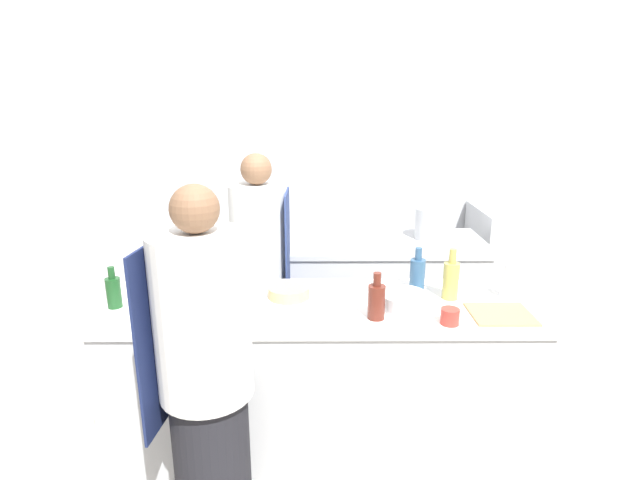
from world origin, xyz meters
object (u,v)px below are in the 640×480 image
at_px(cup, 450,316).
at_px(chef_at_prep_near, 206,379).
at_px(chef_at_stove, 260,275).
at_px(stockpot, 433,224).
at_px(oven_range, 525,266).
at_px(bottle_vinegar, 204,268).
at_px(bottle_olive_oil, 417,273).
at_px(bowl_ceramic_blue, 213,303).
at_px(bottle_cooking_oil, 506,284).
at_px(bowl_mixing_large, 403,300).
at_px(bowl_prep_small, 289,292).
at_px(bottle_wine, 376,301).
at_px(bottle_sauce, 451,279).
at_px(bottle_water, 114,291).

bearing_deg(cup, chef_at_prep_near, -162.97).
height_order(chef_at_stove, stockpot, chef_at_stove).
bearing_deg(oven_range, bottle_vinegar, -149.60).
bearing_deg(bottle_olive_oil, oven_range, 50.05).
bearing_deg(stockpot, bottle_vinegar, -147.25).
bearing_deg(bottle_vinegar, bowl_ceramic_blue, -71.44).
height_order(oven_range, stockpot, stockpot).
distance_m(bottle_olive_oil, cup, 0.46).
relative_size(bottle_cooking_oil, bowl_mixing_large, 0.73).
distance_m(bottle_olive_oil, bowl_prep_small, 0.74).
bearing_deg(bowl_ceramic_blue, bottle_wine, -7.46).
bearing_deg(bottle_wine, bottle_cooking_oil, 19.99).
bearing_deg(chef_at_prep_near, cup, -66.03).
bearing_deg(bottle_vinegar, chef_at_stove, 59.24).
xyz_separation_m(oven_range, bowl_prep_small, (-2.02, -1.64, 0.42)).
distance_m(bowl_ceramic_blue, stockpot, 1.96).
relative_size(chef_at_prep_near, bottle_wine, 6.92).
distance_m(chef_at_stove, bottle_sauce, 1.30).
bearing_deg(bottle_olive_oil, chef_at_prep_near, -142.92).
relative_size(chef_at_stove, bowl_mixing_large, 6.46).
bearing_deg(bowl_mixing_large, chef_at_prep_near, -149.51).
height_order(bottle_sauce, bowl_prep_small, bottle_sauce).
relative_size(bottle_wine, cup, 2.65).
distance_m(bottle_cooking_oil, bottle_water, 2.11).
height_order(bottle_olive_oil, bowl_prep_small, bottle_olive_oil).
xyz_separation_m(bottle_cooking_oil, bowl_mixing_large, (-0.59, -0.14, -0.03)).
bearing_deg(bowl_mixing_large, bowl_prep_small, 166.79).
xyz_separation_m(chef_at_prep_near, bowl_ceramic_blue, (-0.07, 0.52, 0.13)).
relative_size(chef_at_stove, bowl_ceramic_blue, 7.72).
distance_m(bottle_water, bowl_mixing_large, 1.52).
xyz_separation_m(chef_at_prep_near, bottle_cooking_oil, (1.51, 0.68, 0.16)).
xyz_separation_m(bottle_sauce, cup, (-0.08, -0.32, -0.07)).
xyz_separation_m(bottle_cooking_oil, bottle_water, (-2.11, -0.12, 0.02)).
xyz_separation_m(bottle_water, stockpot, (1.96, 1.29, 0.03)).
distance_m(bottle_cooking_oil, bowl_prep_small, 1.20).
bearing_deg(bottle_sauce, oven_range, 55.82).
bearing_deg(oven_range, stockpot, -153.65).
relative_size(oven_range, bowl_ceramic_blue, 4.92).
bearing_deg(bottle_wine, bottle_water, 173.84).
bearing_deg(bowl_ceramic_blue, stockpot, 42.72).
bearing_deg(bowl_ceramic_blue, bottle_cooking_oil, 5.83).
xyz_separation_m(bottle_vinegar, bottle_cooking_oil, (1.69, -0.17, -0.04)).
bearing_deg(bottle_water, cup, -7.15).
relative_size(bottle_sauce, bowl_prep_small, 1.23).
distance_m(chef_at_prep_near, bottle_cooking_oil, 1.67).
xyz_separation_m(oven_range, bowl_mixing_large, (-1.41, -1.78, 0.43)).
bearing_deg(bowl_ceramic_blue, bowl_mixing_large, 1.42).
xyz_separation_m(bottle_wine, cup, (0.35, -0.07, -0.06)).
bearing_deg(bowl_prep_small, oven_range, 39.13).
relative_size(oven_range, chef_at_stove, 0.64).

